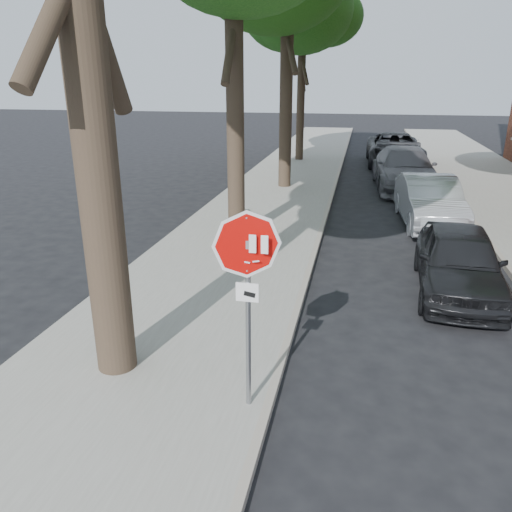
{
  "coord_description": "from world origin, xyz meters",
  "views": [
    {
      "loc": [
        0.52,
        -5.36,
        4.12
      ],
      "look_at": [
        -0.67,
        0.34,
        2.05
      ],
      "focal_mm": 35.0,
      "sensor_mm": 36.0,
      "label": 1
    }
  ],
  "objects_px": {
    "car_b": "(429,201)",
    "car_d": "(395,149)",
    "tree_far": "(303,11)",
    "stop_sign": "(247,274)",
    "car_c": "(404,169)",
    "car_a": "(459,261)"
  },
  "relations": [
    {
      "from": "car_b",
      "to": "car_c",
      "type": "xyz_separation_m",
      "value": [
        -0.38,
        5.18,
        0.08
      ]
    },
    {
      "from": "tree_far",
      "to": "car_c",
      "type": "relative_size",
      "value": 1.71
    },
    {
      "from": "tree_far",
      "to": "car_b",
      "type": "relative_size",
      "value": 2.16
    },
    {
      "from": "tree_far",
      "to": "car_c",
      "type": "xyz_separation_m",
      "value": [
        4.92,
        -6.15,
        -6.42
      ]
    },
    {
      "from": "tree_far",
      "to": "car_b",
      "type": "height_order",
      "value": "tree_far"
    },
    {
      "from": "stop_sign",
      "to": "car_d",
      "type": "xyz_separation_m",
      "value": [
        2.81,
        20.84,
        -1.16
      ]
    },
    {
      "from": "stop_sign",
      "to": "tree_far",
      "type": "xyz_separation_m",
      "value": [
        -2.02,
        21.14,
        5.26
      ]
    },
    {
      "from": "car_d",
      "to": "car_b",
      "type": "bearing_deg",
      "value": -89.15
    },
    {
      "from": "car_a",
      "to": "car_c",
      "type": "xyz_separation_m",
      "value": [
        -0.38,
        10.29,
        0.12
      ]
    },
    {
      "from": "car_b",
      "to": "car_d",
      "type": "distance_m",
      "value": 11.05
    },
    {
      "from": "tree_far",
      "to": "car_a",
      "type": "bearing_deg",
      "value": -72.11
    },
    {
      "from": "stop_sign",
      "to": "car_b",
      "type": "distance_m",
      "value": 10.41
    },
    {
      "from": "car_c",
      "to": "car_d",
      "type": "distance_m",
      "value": 5.85
    },
    {
      "from": "stop_sign",
      "to": "car_c",
      "type": "xyz_separation_m",
      "value": [
        2.9,
        14.99,
        -1.16
      ]
    },
    {
      "from": "tree_far",
      "to": "car_d",
      "type": "height_order",
      "value": "tree_far"
    },
    {
      "from": "car_a",
      "to": "car_b",
      "type": "bearing_deg",
      "value": 93.1
    },
    {
      "from": "car_a",
      "to": "car_c",
      "type": "distance_m",
      "value": 10.3
    },
    {
      "from": "car_a",
      "to": "car_b",
      "type": "relative_size",
      "value": 0.91
    },
    {
      "from": "car_b",
      "to": "car_d",
      "type": "bearing_deg",
      "value": 88.1
    },
    {
      "from": "stop_sign",
      "to": "car_a",
      "type": "xyz_separation_m",
      "value": [
        3.28,
        4.7,
        -1.28
      ]
    },
    {
      "from": "car_c",
      "to": "car_d",
      "type": "height_order",
      "value": "car_c"
    },
    {
      "from": "stop_sign",
      "to": "car_c",
      "type": "bearing_deg",
      "value": 79.06
    }
  ]
}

